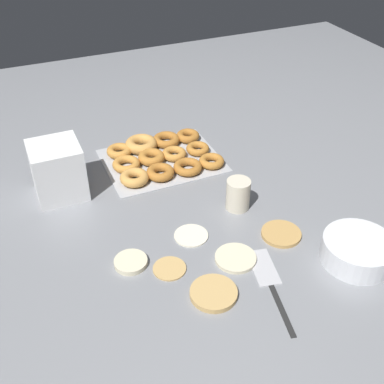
% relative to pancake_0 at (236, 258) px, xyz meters
% --- Properties ---
extents(ground_plane, '(3.00, 3.00, 0.00)m').
position_rel_pancake_0_xyz_m(ground_plane, '(0.01, -0.14, -0.01)').
color(ground_plane, gray).
extents(pancake_0, '(0.11, 0.11, 0.01)m').
position_rel_pancake_0_xyz_m(pancake_0, '(0.00, 0.00, 0.00)').
color(pancake_0, beige).
rests_on(pancake_0, ground_plane).
extents(pancake_1, '(0.11, 0.11, 0.01)m').
position_rel_pancake_0_xyz_m(pancake_1, '(-0.17, -0.04, 0.00)').
color(pancake_1, tan).
rests_on(pancake_1, ground_plane).
extents(pancake_2, '(0.10, 0.10, 0.01)m').
position_rel_pancake_0_xyz_m(pancake_2, '(0.07, -0.13, -0.00)').
color(pancake_2, silver).
rests_on(pancake_2, ground_plane).
extents(pancake_3, '(0.12, 0.12, 0.01)m').
position_rel_pancake_0_xyz_m(pancake_3, '(0.11, 0.09, 0.00)').
color(pancake_3, tan).
rests_on(pancake_3, ground_plane).
extents(pancake_4, '(0.09, 0.09, 0.01)m').
position_rel_pancake_0_xyz_m(pancake_4, '(0.18, -0.04, -0.00)').
color(pancake_4, tan).
rests_on(pancake_4, ground_plane).
extents(pancake_5, '(0.09, 0.09, 0.01)m').
position_rel_pancake_0_xyz_m(pancake_5, '(0.26, -0.09, 0.00)').
color(pancake_5, beige).
rests_on(pancake_5, ground_plane).
extents(donut_tray, '(0.40, 0.32, 0.04)m').
position_rel_pancake_0_xyz_m(donut_tray, '(0.01, -0.55, 0.01)').
color(donut_tray, '#ADAFB5').
rests_on(donut_tray, ground_plane).
extents(batter_bowl, '(0.19, 0.19, 0.07)m').
position_rel_pancake_0_xyz_m(batter_bowl, '(-0.30, 0.13, 0.03)').
color(batter_bowl, white).
rests_on(batter_bowl, ground_plane).
extents(container_stack, '(0.15, 0.15, 0.17)m').
position_rel_pancake_0_xyz_m(container_stack, '(0.37, -0.49, 0.08)').
color(container_stack, white).
rests_on(container_stack, ground_plane).
extents(paper_cup, '(0.07, 0.07, 0.10)m').
position_rel_pancake_0_xyz_m(paper_cup, '(-0.11, -0.20, 0.04)').
color(paper_cup, beige).
rests_on(paper_cup, ground_plane).
extents(spatula, '(0.10, 0.29, 0.01)m').
position_rel_pancake_0_xyz_m(spatula, '(-0.05, 0.09, -0.00)').
color(spatula, black).
rests_on(spatula, ground_plane).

